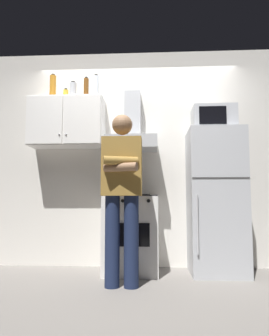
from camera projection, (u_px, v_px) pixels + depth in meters
The scene contains 13 objects.
ground_plane at pixel (134, 278), 3.28m from camera, with size 7.00×7.00×0.00m, color slate.
back_wall_tiled at pixel (137, 157), 4.01m from camera, with size 4.80×0.10×2.70m, color silver.
upper_cabinet at pixel (67, 123), 3.87m from camera, with size 0.90×0.37×0.60m.
stove_oven at pixel (131, 233), 3.57m from camera, with size 0.60×0.62×0.87m.
range_hood at pixel (132, 134), 3.81m from camera, with size 0.60×0.44×0.75m.
refrigerator at pixel (216, 201), 3.56m from camera, with size 0.60×0.62×1.60m.
microwave at pixel (213, 119), 3.67m from camera, with size 0.48×0.37×0.28m.
person_standing at pixel (122, 190), 3.02m from camera, with size 0.38×0.33×1.64m.
bottle_vodka_clear at pixel (96, 87), 3.93m from camera, with size 0.07×0.07×0.31m.
bottle_liquor_amber at pixel (53, 88), 3.96m from camera, with size 0.08×0.08×0.33m.
bottle_beer_brown at pixel (86, 88), 3.87m from camera, with size 0.06×0.06×0.26m.
bottle_spice_jar at pixel (66, 95), 3.95m from camera, with size 0.06×0.06×0.14m.
bottle_canister_steel at pixel (73, 90), 3.89m from camera, with size 0.09×0.09×0.21m.
Camera 1 is at (0.20, -3.37, 0.82)m, focal length 33.88 mm.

